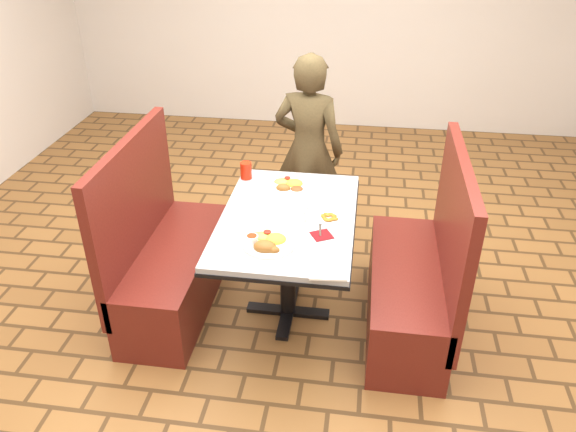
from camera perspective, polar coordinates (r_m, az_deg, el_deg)
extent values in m
plane|color=#956130|center=(3.81, 0.00, -9.78)|extent=(7.00, 7.00, 0.00)
cube|color=silver|center=(6.48, 4.81, 20.94)|extent=(6.00, 0.04, 2.80)
cube|color=#A7A9AC|center=(3.38, 0.00, -0.26)|extent=(0.80, 1.20, 0.03)
cube|color=black|center=(3.40, 0.00, -0.65)|extent=(0.81, 1.21, 0.02)
cylinder|color=black|center=(3.59, 0.00, -5.41)|extent=(0.10, 0.10, 0.69)
cube|color=black|center=(3.80, 0.00, -9.60)|extent=(0.55, 0.08, 0.03)
cube|color=black|center=(3.80, 0.00, -9.60)|extent=(0.08, 0.55, 0.03)
cube|color=maroon|center=(3.83, -11.25, -5.96)|extent=(0.45, 1.20, 0.45)
cube|color=maroon|center=(3.65, -15.26, 0.44)|extent=(0.06, 1.20, 0.95)
cube|color=maroon|center=(3.66, 11.82, -7.98)|extent=(0.45, 1.20, 0.45)
cube|color=maroon|center=(3.42, 16.33, -1.92)|extent=(0.06, 1.20, 0.95)
imported|color=brown|center=(4.28, 2.09, 6.71)|extent=(0.59, 0.44, 1.47)
cylinder|color=white|center=(3.10, -1.96, -2.85)|extent=(0.29, 0.29, 0.02)
ellipsoid|color=yellow|center=(3.11, -1.26, -1.98)|extent=(0.12, 0.12, 0.05)
ellipsoid|color=#7DB247|center=(3.14, -2.77, -1.82)|extent=(0.12, 0.10, 0.04)
cylinder|color=red|center=(3.15, -2.12, -1.62)|extent=(0.04, 0.04, 0.01)
ellipsoid|color=#925A25|center=(3.03, -2.37, -2.73)|extent=(0.13, 0.10, 0.07)
ellipsoid|color=#925A25|center=(3.01, -1.51, -3.19)|extent=(0.07, 0.05, 0.05)
cylinder|color=white|center=(3.09, -3.68, -2.35)|extent=(0.07, 0.07, 0.04)
cylinder|color=#612C12|center=(3.08, -3.69, -2.03)|extent=(0.06, 0.06, 0.01)
cylinder|color=white|center=(3.69, 0.10, 2.97)|extent=(0.28, 0.28, 0.02)
ellipsoid|color=yellow|center=(3.70, 0.66, 3.66)|extent=(0.11, 0.11, 0.05)
ellipsoid|color=#7DB247|center=(3.73, -0.57, 3.75)|extent=(0.11, 0.09, 0.04)
cylinder|color=red|center=(3.74, -0.06, 3.89)|extent=(0.04, 0.04, 0.01)
ellipsoid|color=brown|center=(3.64, 0.90, 2.97)|extent=(0.08, 0.08, 0.03)
ellipsoid|color=#925A25|center=(3.63, -0.49, 3.17)|extent=(0.09, 0.07, 0.05)
cylinder|color=white|center=(3.34, 4.18, -0.28)|extent=(0.16, 0.16, 0.01)
cube|color=#5F0E12|center=(3.19, 3.45, -1.96)|extent=(0.15, 0.15, 0.00)
cube|color=silver|center=(3.23, 3.29, -1.40)|extent=(0.02, 0.13, 0.00)
cylinder|color=red|center=(3.80, -4.29, 4.63)|extent=(0.08, 0.08, 0.11)
cube|color=white|center=(2.90, 4.07, -5.68)|extent=(0.20, 0.16, 0.01)
cube|color=silver|center=(3.09, -2.27, -2.87)|extent=(0.09, 0.17, 0.00)
cube|color=silver|center=(3.08, -2.31, -3.01)|extent=(0.08, 0.12, 0.00)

